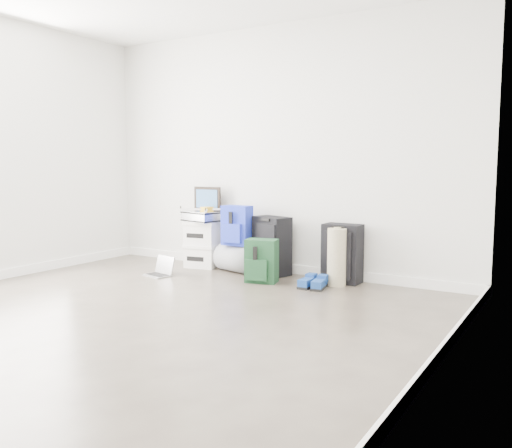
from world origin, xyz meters
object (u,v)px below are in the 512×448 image
Objects in this scene: briefcase at (202,216)px; large_suitcase at (271,246)px; duffel_bag at (238,258)px; carry_on at (342,253)px; boxes_stack at (203,244)px; laptop at (161,271)px.

briefcase is 0.94m from large_suitcase.
large_suitcase is at bearing 27.17° from duffel_bag.
carry_on is (0.82, 0.02, -0.02)m from large_suitcase.
briefcase is 0.69× the size of carry_on.
large_suitcase is (0.90, 0.05, 0.05)m from boxes_stack.
carry_on is (1.71, 0.06, 0.03)m from boxes_stack.
large_suitcase is (0.38, 0.08, 0.16)m from duffel_bag.
carry_on is at bearing 33.13° from laptop.
large_suitcase is 1.94× the size of laptop.
boxes_stack is at bearing 93.05° from laptop.
laptop is (-1.81, -0.69, -0.25)m from carry_on.
briefcase reaches higher than duffel_bag.
carry_on reaches higher than boxes_stack.
large_suitcase is at bearing 14.84° from briefcase.
large_suitcase reaches higher than boxes_stack.
boxes_stack is 1.30× the size of briefcase.
boxes_stack is 0.85× the size of large_suitcase.
boxes_stack is 1.65× the size of laptop.
briefcase is 0.82× the size of duffel_bag.
large_suitcase reaches higher than laptop.
laptop is (-0.10, -0.62, -0.55)m from briefcase.
carry_on is 1.96m from laptop.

